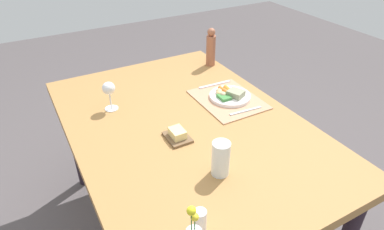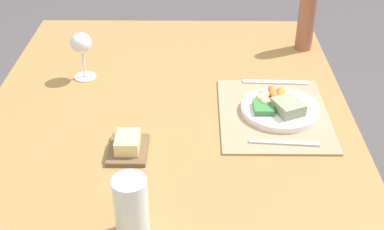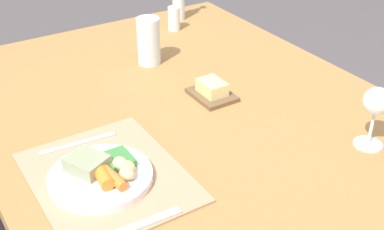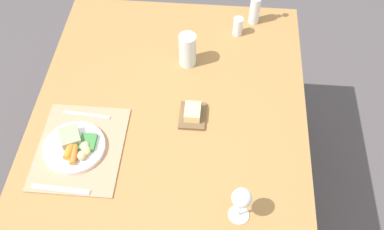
% 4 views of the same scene
% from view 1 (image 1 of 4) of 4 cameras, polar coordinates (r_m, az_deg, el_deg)
% --- Properties ---
extents(ground_plane, '(8.00, 8.00, 0.00)m').
position_cam_1_polar(ground_plane, '(2.16, -0.86, -18.44)').
color(ground_plane, '#514A4B').
extents(dining_table, '(1.54, 1.06, 0.77)m').
position_cam_1_polar(dining_table, '(1.68, -1.05, -3.52)').
color(dining_table, '#A2733F').
rests_on(dining_table, ground_plane).
extents(placemat, '(0.38, 0.31, 0.01)m').
position_cam_1_polar(placemat, '(1.84, 6.12, 2.64)').
color(placemat, tan).
rests_on(placemat, dining_table).
extents(dinner_plate, '(0.22, 0.22, 0.05)m').
position_cam_1_polar(dinner_plate, '(1.84, 6.40, 3.37)').
color(dinner_plate, white).
rests_on(dinner_plate, placemat).
extents(fork, '(0.03, 0.19, 0.00)m').
position_cam_1_polar(fork, '(1.74, 9.12, 0.72)').
color(fork, silver).
rests_on(fork, placemat).
extents(knife, '(0.03, 0.20, 0.00)m').
position_cam_1_polar(knife, '(1.97, 3.86, 5.21)').
color(knife, silver).
rests_on(knife, placemat).
extents(pepper_mill, '(0.06, 0.06, 0.25)m').
position_cam_1_polar(pepper_mill, '(2.20, 3.23, 11.34)').
color(pepper_mill, '#9A593F').
rests_on(pepper_mill, dining_table).
extents(salt_shaker, '(0.04, 0.04, 0.09)m').
position_cam_1_polar(salt_shaker, '(1.14, 1.39, -17.53)').
color(salt_shaker, white).
rests_on(salt_shaker, dining_table).
extents(water_tumbler, '(0.07, 0.07, 0.15)m').
position_cam_1_polar(water_tumbler, '(1.32, 4.88, -7.70)').
color(water_tumbler, silver).
rests_on(water_tumbler, dining_table).
extents(butter_dish, '(0.13, 0.10, 0.05)m').
position_cam_1_polar(butter_dish, '(1.53, -2.49, -3.41)').
color(butter_dish, brown).
rests_on(butter_dish, dining_table).
extents(wine_glass, '(0.07, 0.07, 0.15)m').
position_cam_1_polar(wine_glass, '(1.74, -13.96, 4.19)').
color(wine_glass, white).
rests_on(wine_glass, dining_table).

